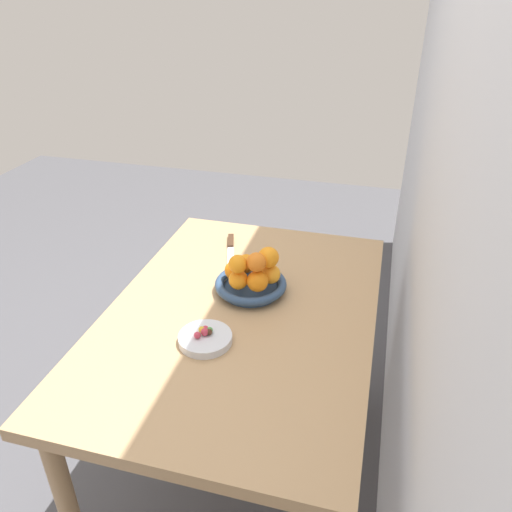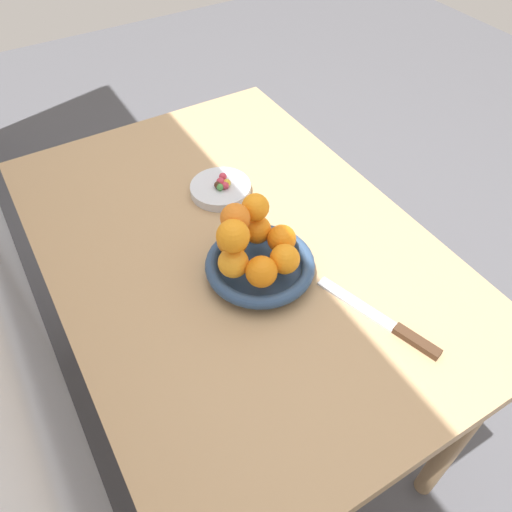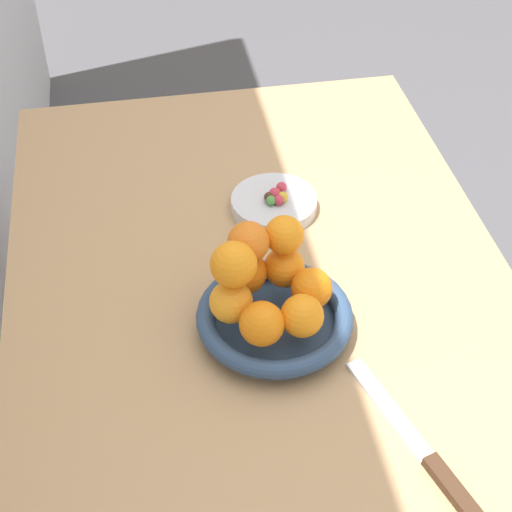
{
  "view_description": "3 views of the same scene",
  "coord_description": "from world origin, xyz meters",
  "px_view_note": "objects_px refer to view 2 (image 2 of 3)",
  "views": [
    {
      "loc": [
        1.13,
        0.35,
        1.59
      ],
      "look_at": [
        -0.1,
        0.02,
        0.87
      ],
      "focal_mm": 35.0,
      "sensor_mm": 36.0,
      "label": 1
    },
    {
      "loc": [
        -0.67,
        0.35,
        1.5
      ],
      "look_at": [
        -0.11,
        0.01,
        0.8
      ],
      "focal_mm": 35.0,
      "sensor_mm": 36.0,
      "label": 2
    },
    {
      "loc": [
        -0.83,
        0.16,
        1.56
      ],
      "look_at": [
        -0.09,
        0.02,
        0.87
      ],
      "focal_mm": 55.0,
      "sensor_mm": 36.0,
      "label": 3
    }
  ],
  "objects_px": {
    "orange_5": "(232,240)",
    "candy_ball_0": "(223,177)",
    "candy_ball_1": "(220,182)",
    "orange_3": "(282,239)",
    "orange_2": "(285,259)",
    "knife": "(387,323)",
    "candy_dish": "(221,189)",
    "candy_ball_5": "(220,187)",
    "orange_1": "(261,272)",
    "candy_ball_6": "(218,185)",
    "orange_4": "(257,230)",
    "orange_8": "(255,207)",
    "fruit_bowl": "(259,266)",
    "orange_6": "(235,218)",
    "orange_0": "(233,263)",
    "dining_table": "(236,269)",
    "orange_7": "(233,236)",
    "candy_ball_2": "(227,183)",
    "candy_ball_4": "(225,185)",
    "candy_ball_3": "(221,182)"
  },
  "relations": [
    {
      "from": "candy_ball_4",
      "to": "orange_8",
      "type": "bearing_deg",
      "value": 170.2
    },
    {
      "from": "orange_6",
      "to": "candy_ball_5",
      "type": "xyz_separation_m",
      "value": [
        0.21,
        -0.07,
        -0.1
      ]
    },
    {
      "from": "candy_ball_1",
      "to": "candy_ball_6",
      "type": "height_order",
      "value": "same"
    },
    {
      "from": "candy_dish",
      "to": "orange_0",
      "type": "bearing_deg",
      "value": 157.34
    },
    {
      "from": "orange_5",
      "to": "orange_1",
      "type": "bearing_deg",
      "value": -176.24
    },
    {
      "from": "orange_2",
      "to": "knife",
      "type": "bearing_deg",
      "value": -149.13
    },
    {
      "from": "orange_5",
      "to": "candy_ball_6",
      "type": "bearing_deg",
      "value": -19.8
    },
    {
      "from": "candy_dish",
      "to": "candy_ball_1",
      "type": "xyz_separation_m",
      "value": [
        0.0,
        -0.0,
        0.02
      ]
    },
    {
      "from": "dining_table",
      "to": "orange_6",
      "type": "relative_size",
      "value": 19.3
    },
    {
      "from": "orange_2",
      "to": "orange_0",
      "type": "bearing_deg",
      "value": 64.77
    },
    {
      "from": "orange_4",
      "to": "orange_8",
      "type": "bearing_deg",
      "value": 7.35
    },
    {
      "from": "fruit_bowl",
      "to": "orange_1",
      "type": "bearing_deg",
      "value": 153.38
    },
    {
      "from": "dining_table",
      "to": "orange_6",
      "type": "height_order",
      "value": "orange_6"
    },
    {
      "from": "orange_6",
      "to": "orange_8",
      "type": "distance_m",
      "value": 0.05
    },
    {
      "from": "candy_dish",
      "to": "orange_5",
      "type": "relative_size",
      "value": 2.26
    },
    {
      "from": "orange_1",
      "to": "orange_2",
      "type": "bearing_deg",
      "value": -84.37
    },
    {
      "from": "orange_3",
      "to": "orange_6",
      "type": "bearing_deg",
      "value": 64.04
    },
    {
      "from": "candy_ball_1",
      "to": "candy_ball_0",
      "type": "bearing_deg",
      "value": -45.72
    },
    {
      "from": "candy_dish",
      "to": "candy_ball_6",
      "type": "distance_m",
      "value": 0.02
    },
    {
      "from": "candy_ball_3",
      "to": "candy_ball_6",
      "type": "height_order",
      "value": "candy_ball_3"
    },
    {
      "from": "orange_1",
      "to": "orange_4",
      "type": "bearing_deg",
      "value": -26.62
    },
    {
      "from": "orange_1",
      "to": "orange_8",
      "type": "xyz_separation_m",
      "value": [
        0.11,
        -0.05,
        0.05
      ]
    },
    {
      "from": "orange_3",
      "to": "orange_0",
      "type": "bearing_deg",
      "value": 93.38
    },
    {
      "from": "orange_5",
      "to": "orange_6",
      "type": "relative_size",
      "value": 1.11
    },
    {
      "from": "orange_1",
      "to": "candy_ball_1",
      "type": "distance_m",
      "value": 0.33
    },
    {
      "from": "orange_5",
      "to": "candy_ball_0",
      "type": "xyz_separation_m",
      "value": [
        0.23,
        -0.1,
        -0.04
      ]
    },
    {
      "from": "knife",
      "to": "candy_ball_1",
      "type": "bearing_deg",
      "value": 9.84
    },
    {
      "from": "candy_dish",
      "to": "candy_ball_5",
      "type": "height_order",
      "value": "candy_ball_5"
    },
    {
      "from": "dining_table",
      "to": "orange_7",
      "type": "distance_m",
      "value": 0.25
    },
    {
      "from": "fruit_bowl",
      "to": "orange_8",
      "type": "xyz_separation_m",
      "value": [
        0.06,
        -0.02,
        0.1
      ]
    },
    {
      "from": "orange_1",
      "to": "candy_ball_0",
      "type": "relative_size",
      "value": 3.3
    },
    {
      "from": "candy_ball_0",
      "to": "knife",
      "type": "height_order",
      "value": "candy_ball_0"
    },
    {
      "from": "orange_2",
      "to": "candy_dish",
      "type": "bearing_deg",
      "value": -4.41
    },
    {
      "from": "orange_3",
      "to": "orange_6",
      "type": "xyz_separation_m",
      "value": [
        0.04,
        0.08,
        0.06
      ]
    },
    {
      "from": "fruit_bowl",
      "to": "candy_dish",
      "type": "relative_size",
      "value": 1.54
    },
    {
      "from": "dining_table",
      "to": "orange_4",
      "type": "relative_size",
      "value": 19.05
    },
    {
      "from": "candy_dish",
      "to": "orange_0",
      "type": "xyz_separation_m",
      "value": [
        -0.27,
        0.11,
        0.06
      ]
    },
    {
      "from": "candy_dish",
      "to": "orange_1",
      "type": "height_order",
      "value": "orange_1"
    },
    {
      "from": "candy_ball_2",
      "to": "candy_ball_6",
      "type": "distance_m",
      "value": 0.02
    },
    {
      "from": "dining_table",
      "to": "candy_ball_3",
      "type": "bearing_deg",
      "value": -18.05
    },
    {
      "from": "orange_1",
      "to": "orange_8",
      "type": "height_order",
      "value": "orange_8"
    },
    {
      "from": "candy_dish",
      "to": "orange_1",
      "type": "xyz_separation_m",
      "value": [
        -0.31,
        0.08,
        0.06
      ]
    },
    {
      "from": "orange_1",
      "to": "candy_ball_0",
      "type": "distance_m",
      "value": 0.35
    },
    {
      "from": "candy_ball_0",
      "to": "candy_ball_6",
      "type": "bearing_deg",
      "value": 130.54
    },
    {
      "from": "candy_ball_0",
      "to": "candy_ball_2",
      "type": "relative_size",
      "value": 1.01
    },
    {
      "from": "orange_8",
      "to": "candy_ball_0",
      "type": "bearing_deg",
      "value": -11.1
    },
    {
      "from": "fruit_bowl",
      "to": "orange_6",
      "type": "distance_m",
      "value": 0.12
    },
    {
      "from": "candy_ball_0",
      "to": "candy_ball_1",
      "type": "bearing_deg",
      "value": 134.28
    },
    {
      "from": "orange_3",
      "to": "orange_2",
      "type": "bearing_deg",
      "value": 153.38
    },
    {
      "from": "orange_6",
      "to": "orange_0",
      "type": "bearing_deg",
      "value": 145.28
    }
  ]
}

